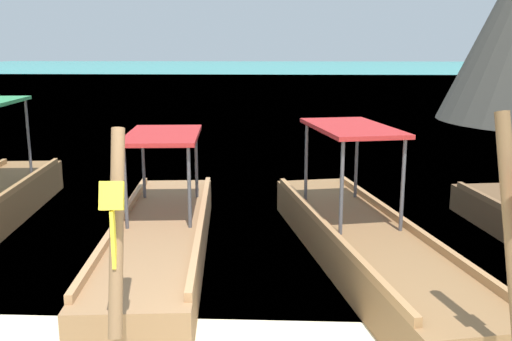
# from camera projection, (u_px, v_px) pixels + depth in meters

# --- Properties ---
(sea_water) EXTENTS (120.00, 120.00, 0.00)m
(sea_water) POSITION_uv_depth(u_px,v_px,m) (279.00, 74.00, 64.80)
(sea_water) COLOR teal
(sea_water) RESTS_ON ground
(longtail_boat_yellow_ribbon) EXTENTS (1.70, 5.94, 2.25)m
(longtail_boat_yellow_ribbon) POSITION_uv_depth(u_px,v_px,m) (161.00, 239.00, 7.90)
(longtail_boat_yellow_ribbon) COLOR olive
(longtail_boat_yellow_ribbon) RESTS_ON ground
(longtail_boat_red_ribbon) EXTENTS (2.45, 6.34, 2.44)m
(longtail_boat_red_ribbon) POSITION_uv_depth(u_px,v_px,m) (366.00, 243.00, 7.67)
(longtail_boat_red_ribbon) COLOR brown
(longtail_boat_red_ribbon) RESTS_ON ground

